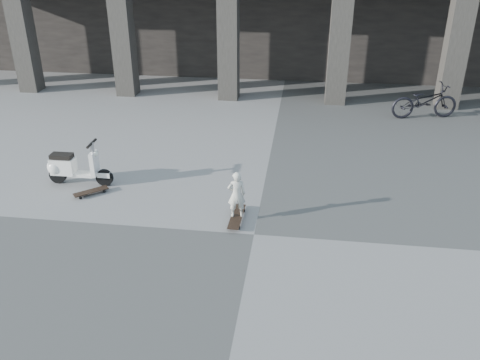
# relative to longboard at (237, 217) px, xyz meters

# --- Properties ---
(ground) EXTENTS (90.00, 90.00, 0.00)m
(ground) POSITION_rel_longboard_xyz_m (0.40, -0.48, -0.08)
(ground) COLOR #474745
(ground) RESTS_ON ground
(longboard) EXTENTS (0.25, 0.98, 0.10)m
(longboard) POSITION_rel_longboard_xyz_m (0.00, 0.00, 0.00)
(longboard) COLOR black
(longboard) RESTS_ON ground
(skateboard_spare) EXTENTS (0.69, 0.64, 0.09)m
(skateboard_spare) POSITION_rel_longboard_xyz_m (-3.31, 0.66, -0.01)
(skateboard_spare) COLOR black
(skateboard_spare) RESTS_ON ground
(child) EXTENTS (0.40, 0.31, 0.97)m
(child) POSITION_rel_longboard_xyz_m (-0.00, 0.00, 0.50)
(child) COLOR beige
(child) RESTS_ON longboard
(scooter) EXTENTS (1.50, 0.48, 1.04)m
(scooter) POSITION_rel_longboard_xyz_m (-3.98, 1.12, 0.34)
(scooter) COLOR black
(scooter) RESTS_ON ground
(bicycle) EXTENTS (2.12, 1.13, 1.06)m
(bicycle) POSITION_rel_longboard_xyz_m (4.81, 6.82, 0.45)
(bicycle) COLOR black
(bicycle) RESTS_ON ground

